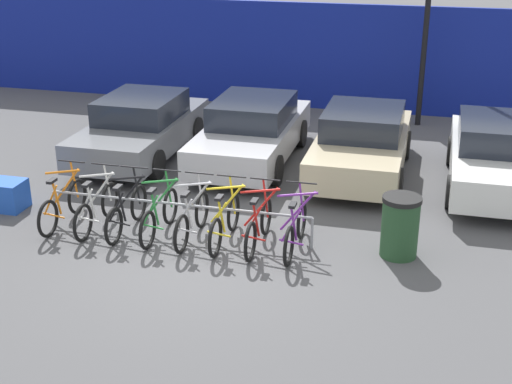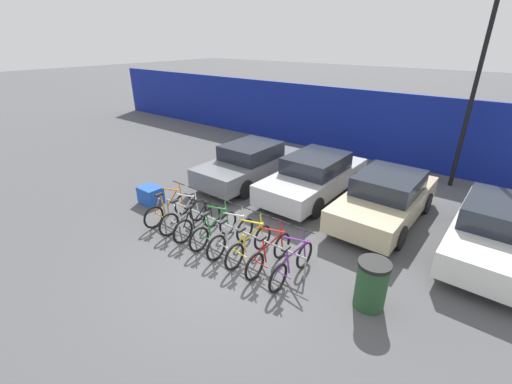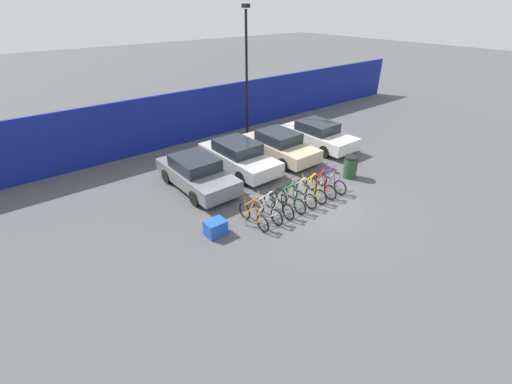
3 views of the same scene
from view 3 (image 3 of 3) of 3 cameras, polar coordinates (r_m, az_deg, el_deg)
ground_plane at (r=13.97m, az=10.22°, el=-2.13°), size 120.00×120.00×0.00m
hoarding_wall at (r=20.27m, az=-10.10°, el=12.47°), size 36.00×0.16×2.89m
bike_rack at (r=13.62m, az=6.15°, el=-0.26°), size 4.76×0.04×0.57m
bicycle_orange at (r=12.38m, az=-0.43°, el=-4.03°), size 0.68×1.71×1.05m
bicycle_white at (r=12.73m, az=1.90°, el=-3.01°), size 0.68×1.71×1.05m
bicycle_black at (r=13.05m, az=3.79°, el=-2.17°), size 0.68×1.71×1.05m
bicycle_green at (r=13.42m, az=5.71°, el=-1.32°), size 0.68×1.71×1.05m
bicycle_silver at (r=13.79m, az=7.49°, el=-0.52°), size 0.68×1.71×1.05m
bicycle_yellow at (r=14.17m, az=9.14°, el=0.21°), size 0.68×1.71×1.05m
bicycle_red at (r=14.56m, az=10.72°, el=0.92°), size 0.68×1.71×1.05m
bicycle_purple at (r=15.00m, az=12.31°, el=1.62°), size 0.68×1.71×1.05m
car_grey at (r=14.96m, az=-9.87°, el=3.17°), size 1.91×4.31×1.40m
car_silver at (r=16.42m, az=-2.95°, el=6.02°), size 1.91×4.49×1.40m
car_beige at (r=17.71m, az=3.92°, el=7.77°), size 1.91×4.29×1.40m
car_white at (r=19.46m, az=10.26°, el=9.39°), size 1.91×4.34×1.40m
lamp_post at (r=20.48m, az=-1.58°, el=20.05°), size 0.24×0.44×7.03m
trash_bin at (r=16.29m, az=15.46°, el=4.07°), size 0.63×0.63×1.03m
cargo_crate at (r=12.04m, az=-6.77°, el=-5.94°), size 0.70×0.56×0.55m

